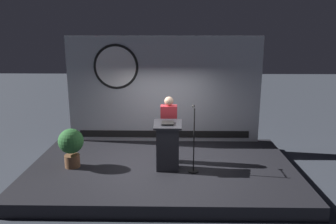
% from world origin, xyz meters
% --- Properties ---
extents(ground_plane, '(40.00, 40.00, 0.00)m').
position_xyz_m(ground_plane, '(0.00, 0.00, 0.00)').
color(ground_plane, '#383D47').
extents(stage_platform, '(6.40, 4.00, 0.30)m').
position_xyz_m(stage_platform, '(0.00, 0.00, 0.15)').
color(stage_platform, black).
rests_on(stage_platform, ground).
extents(banner_display, '(5.55, 0.12, 3.06)m').
position_xyz_m(banner_display, '(-0.04, 1.85, 1.83)').
color(banner_display, '#B2B7C1').
rests_on(banner_display, stage_platform).
extents(podium, '(0.64, 0.50, 1.17)m').
position_xyz_m(podium, '(0.15, -0.25, 0.87)').
color(podium, '#26262B').
rests_on(podium, stage_platform).
extents(speaker_person, '(0.40, 0.26, 1.65)m').
position_xyz_m(speaker_person, '(0.17, 0.23, 1.14)').
color(speaker_person, black).
rests_on(speaker_person, stage_platform).
extents(microphone_stand, '(0.24, 0.60, 1.52)m').
position_xyz_m(microphone_stand, '(0.75, -0.34, 0.84)').
color(microphone_stand, black).
rests_on(microphone_stand, stage_platform).
extents(potted_plant, '(0.60, 0.60, 0.95)m').
position_xyz_m(potted_plant, '(-2.15, -0.17, 0.87)').
color(potted_plant, brown).
rests_on(potted_plant, stage_platform).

